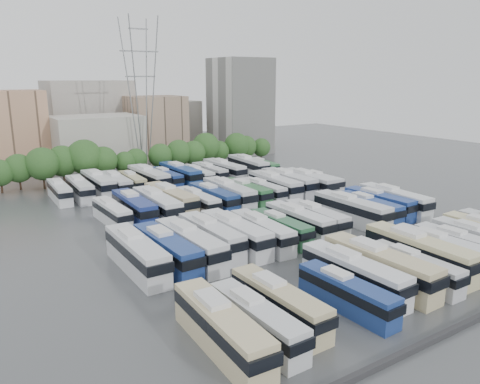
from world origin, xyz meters
TOP-DOWN VIEW (x-y plane):
  - ground at (0.00, 0.00)m, footprint 220.00×220.00m
  - parapet at (0.00, -33.00)m, footprint 56.00×0.50m
  - tree_line at (-1.08, 42.13)m, footprint 64.60×8.00m
  - city_buildings at (-7.46, 71.86)m, footprint 102.00×35.00m
  - apartment_tower at (34.00, 58.00)m, footprint 14.00×14.00m
  - electricity_pylon at (2.00, 50.00)m, footprint 9.00×6.91m
  - bus_r0_s0 at (-21.49, -24.50)m, footprint 3.36×12.79m
  - bus_r0_s1 at (-18.24, -24.70)m, footprint 2.61×11.29m
  - bus_r0_s2 at (-14.89, -23.37)m, footprint 2.77×11.70m
  - bus_r0_s4 at (-8.38, -25.16)m, footprint 2.74×10.96m
  - bus_r0_s5 at (-5.05, -22.83)m, footprint 3.04×12.69m
  - bus_r0_s6 at (-1.64, -23.14)m, footprint 3.27×13.62m
  - bus_r0_s7 at (1.86, -24.74)m, footprint 2.47×10.92m
  - bus_r0_s8 at (5.14, -22.91)m, footprint 3.17×13.61m
  - bus_r0_s9 at (8.09, -23.67)m, footprint 3.31×12.51m
  - bus_r0_s10 at (11.52, -24.02)m, footprint 2.93×11.66m
  - bus_r0_s11 at (14.94, -24.10)m, footprint 2.84×11.99m
  - bus_r1_s0 at (-21.39, -6.03)m, footprint 3.02×13.42m
  - bus_r1_s1 at (-18.09, -6.65)m, footprint 3.14×13.02m
  - bus_r1_s2 at (-15.06, -6.56)m, footprint 3.20×13.28m
  - bus_r1_s3 at (-11.42, -5.11)m, footprint 2.79×12.60m
  - bus_r1_s4 at (-8.45, -6.03)m, footprint 2.97×13.04m
  - bus_r1_s5 at (-4.97, -6.89)m, footprint 3.17×12.12m
  - bus_r1_s6 at (-1.69, -6.61)m, footprint 2.41×10.99m
  - bus_r1_s7 at (1.84, -6.09)m, footprint 2.66×12.10m
  - bus_r1_s8 at (4.92, -6.20)m, footprint 3.08×11.82m
  - bus_r1_s10 at (11.55, -6.52)m, footprint 3.12×13.30m
  - bus_r1_s11 at (15.08, -6.70)m, footprint 3.06×11.93m
  - bus_r1_s12 at (18.31, -5.82)m, footprint 3.02×12.37m
  - bus_r1_s13 at (21.36, -6.28)m, footprint 3.48×13.15m
  - bus_r2_s1 at (-18.17, 12.44)m, footprint 2.74×10.94m
  - bus_r2_s2 at (-14.79, 12.36)m, footprint 3.01×12.95m
  - bus_r2_s3 at (-11.50, 11.37)m, footprint 3.12×13.52m
  - bus_r2_s4 at (-8.34, 13.29)m, footprint 3.64×13.68m
  - bus_r2_s5 at (-4.83, 10.95)m, footprint 2.69×11.39m
  - bus_r2_s6 at (-1.69, 11.25)m, footprint 3.00×12.34m
  - bus_r2_s7 at (1.47, 11.52)m, footprint 3.38×13.62m
  - bus_r2_s8 at (4.84, 11.45)m, footprint 2.97×12.05m
  - bus_r2_s9 at (8.28, 11.39)m, footprint 2.61×11.33m
  - bus_r2_s10 at (11.61, 12.21)m, footprint 3.54×13.53m
  - bus_r2_s11 at (15.01, 12.54)m, footprint 3.29×13.77m
  - bus_r2_s12 at (18.26, 10.77)m, footprint 3.28×13.45m
  - bus_r2_s13 at (21.51, 11.36)m, footprint 2.54×11.24m
  - bus_r3_s0 at (-21.60, 30.20)m, footprint 2.75×11.11m
  - bus_r3_s1 at (-18.26, 29.71)m, footprint 3.05×12.06m
  - bus_r3_s2 at (-14.63, 30.95)m, footprint 2.93×13.30m
  - bus_r3_s3 at (-11.64, 29.79)m, footprint 3.03×12.30m
  - bus_r3_s4 at (-8.22, 30.77)m, footprint 2.80×10.88m
  - bus_r3_s5 at (-5.15, 30.23)m, footprint 3.53×13.80m
  - bus_r3_s6 at (-1.61, 30.20)m, footprint 2.84×11.27m
  - bus_r3_s7 at (1.65, 30.49)m, footprint 3.31×13.44m
  - bus_r3_s8 at (4.88, 29.24)m, footprint 2.46×11.06m
  - bus_r3_s9 at (8.23, 30.10)m, footprint 2.61×11.35m
  - bus_r3_s10 at (11.69, 29.98)m, footprint 3.37×12.91m
  - bus_r3_s12 at (18.13, 30.53)m, footprint 3.61×13.53m
  - bus_r3_s13 at (21.27, 29.86)m, footprint 2.66×10.92m

SIDE VIEW (x-z plane):
  - ground at x=0.00m, z-range 0.00..0.00m
  - parapet at x=0.00m, z-range 0.00..0.50m
  - bus_r3_s4 at x=-8.22m, z-range -0.03..3.36m
  - bus_r3_s13 at x=21.27m, z-range -0.03..3.38m
  - bus_r2_s1 at x=-18.17m, z-range -0.03..3.38m
  - bus_r0_s4 at x=-8.38m, z-range -0.03..3.38m
  - bus_r0_s7 at x=1.86m, z-range -0.03..3.39m
  - bus_r1_s6 at x=-1.69m, z-range -0.03..3.41m
  - bus_r3_s0 at x=-21.60m, z-range -0.03..3.43m
  - bus_r3_s8 at x=4.88m, z-range -0.03..3.43m
  - bus_r3_s6 at x=-1.61m, z-range -0.03..3.48m
  - bus_r2_s13 at x=21.51m, z-range -0.03..3.49m
  - bus_r0_s1 at x=-18.24m, z-range -0.03..3.50m
  - bus_r2_s9 at x=8.28m, z-range -0.03..3.51m
  - bus_r3_s9 at x=8.23m, z-range -0.03..3.52m
  - bus_r2_s5 at x=-4.83m, z-range -0.03..3.53m
  - bus_r0_s10 at x=11.52m, z-range -0.03..3.60m
  - bus_r0_s2 at x=-14.89m, z-range -0.03..3.62m
  - bus_r1_s8 at x=4.92m, z-range -0.03..3.64m
  - bus_r1_s11 at x=15.08m, z-range -0.03..3.68m
  - bus_r0_s11 at x=14.94m, z-range -0.03..3.71m
  - bus_r3_s1 at x=-18.26m, z-range -0.03..3.72m
  - bus_r2_s8 at x=4.84m, z-range -0.03..3.72m
  - bus_r1_s5 at x=-4.97m, z-range -0.03..3.73m
  - bus_r1_s7 at x=1.84m, z-range -0.03..3.76m
  - bus_r3_s3 at x=-11.64m, z-range -0.03..3.80m
  - bus_r2_s6 at x=-1.69m, z-range -0.03..3.82m
  - bus_r1_s12 at x=18.31m, z-range -0.03..3.82m
  - bus_r0_s9 at x=8.09m, z-range -0.04..3.85m
  - bus_r1_s3 at x=-11.42m, z-range -0.04..3.92m
  - bus_r0_s5 at x=-5.05m, z-range -0.04..3.93m
  - bus_r0_s0 at x=-21.49m, z-range -0.04..3.94m
  - bus_r3_s10 at x=11.69m, z-range -0.04..3.98m
  - bus_r2_s2 at x=-14.79m, z-range -0.04..4.01m
  - bus_r1_s1 at x=-18.09m, z-range -0.04..4.03m
  - bus_r1_s4 at x=-8.45m, z-range -0.04..4.05m
  - bus_r1_s13 at x=21.36m, z-range -0.04..4.05m
  - bus_r1_s2 at x=-15.06m, z-range -0.04..4.11m
  - bus_r1_s10 at x=11.55m, z-range -0.04..4.12m
  - bus_r3_s2 at x=-14.63m, z-range -0.04..4.13m
  - bus_r3_s7 at x=1.65m, z-range -0.04..4.15m
  - bus_r2_s12 at x=18.26m, z-range -0.04..4.16m
  - bus_r3_s12 at x=18.13m, z-range -0.04..4.16m
  - bus_r1_s0 at x=-21.39m, z-range -0.04..4.17m
  - bus_r2_s10 at x=11.61m, z-range -0.04..4.17m
  - bus_r2_s3 at x=-11.50m, z-range -0.04..4.19m
  - bus_r2_s7 at x=1.47m, z-range -0.04..4.21m
  - bus_r2_s4 at x=-8.34m, z-range -0.04..4.21m
  - bus_r0_s6 at x=-1.64m, z-range -0.04..4.21m
  - bus_r0_s8 at x=5.14m, z-range -0.04..4.22m
  - bus_r3_s5 at x=-5.15m, z-range -0.04..4.26m
  - bus_r2_s11 at x=15.01m, z-range -0.04..4.26m
  - tree_line at x=-1.08m, z-range 0.05..8.97m
  - city_buildings at x=-7.46m, z-range -2.13..17.87m
  - apartment_tower at x=34.00m, z-range 0.00..26.00m
  - electricity_pylon at x=2.00m, z-range 1.75..35.57m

